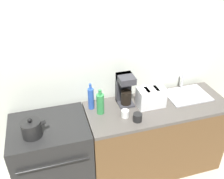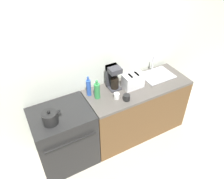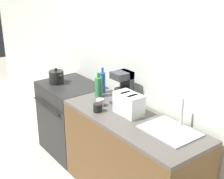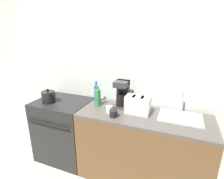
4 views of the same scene
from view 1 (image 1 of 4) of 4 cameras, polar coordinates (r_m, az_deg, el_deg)
wall_back at (r=2.68m, az=-2.89°, el=5.38°), size 8.00×0.05×2.60m
stove at (r=2.83m, az=-13.23°, el=-14.97°), size 0.77×0.65×0.92m
counter_block at (r=3.04m, az=9.69°, el=-10.70°), size 1.56×0.61×0.92m
kettle at (r=2.40m, az=-17.89°, el=-8.52°), size 0.23×0.18×0.20m
toaster at (r=2.68m, az=8.91°, el=-1.76°), size 0.29×0.17×0.21m
coffee_maker at (r=2.66m, az=2.96°, el=0.22°), size 0.16×0.20×0.35m
sink_tray at (r=3.00m, az=16.76°, el=-1.04°), size 0.47×0.36×0.28m
bottle_blue at (r=2.61m, az=-4.84°, el=-2.00°), size 0.06×0.06×0.30m
bottle_green at (r=2.54m, az=-2.69°, el=-3.22°), size 0.08×0.08×0.28m
cup_black at (r=2.49m, az=5.86°, el=-6.35°), size 0.09×0.09×0.08m
cup_white at (r=2.53m, az=3.02°, el=-5.52°), size 0.08×0.08×0.08m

